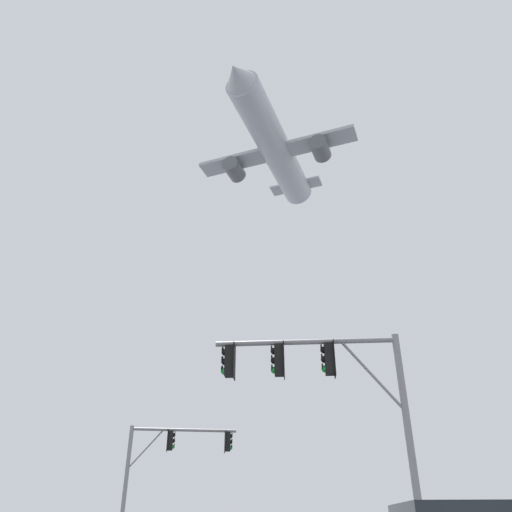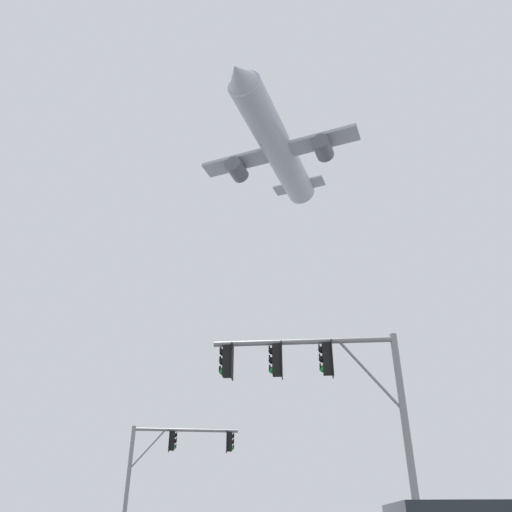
# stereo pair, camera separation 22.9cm
# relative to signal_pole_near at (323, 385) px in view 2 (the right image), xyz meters

# --- Properties ---
(signal_pole_near) EXTENTS (5.34, 0.75, 6.17)m
(signal_pole_near) POSITION_rel_signal_pole_near_xyz_m (0.00, 0.00, 0.00)
(signal_pole_near) COLOR gray
(signal_pole_near) RESTS_ON ground
(signal_pole_far) EXTENTS (5.32, 0.88, 5.71)m
(signal_pole_far) POSITION_rel_signal_pole_near_xyz_m (-6.20, 12.36, -0.47)
(signal_pole_far) COLOR gray
(signal_pole_far) RESTS_ON ground
(airplane) EXTENTS (18.81, 24.36, 6.84)m
(airplane) POSITION_rel_signal_pole_near_xyz_m (0.54, 31.80, 36.27)
(airplane) COLOR #B7BCC6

